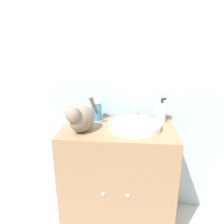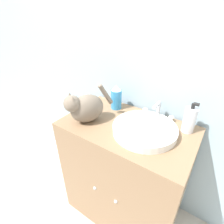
{
  "view_description": "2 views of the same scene",
  "coord_description": "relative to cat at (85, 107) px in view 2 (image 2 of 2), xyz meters",
  "views": [
    {
      "loc": [
        0.09,
        -1.2,
        1.42
      ],
      "look_at": [
        -0.04,
        0.23,
        0.96
      ],
      "focal_mm": 35.0,
      "sensor_mm": 36.0,
      "label": 1
    },
    {
      "loc": [
        0.41,
        -0.53,
        1.45
      ],
      "look_at": [
        -0.08,
        0.19,
        0.94
      ],
      "focal_mm": 28.0,
      "sensor_mm": 36.0,
      "label": 2
    }
  ],
  "objects": [
    {
      "name": "wall_back",
      "position": [
        0.24,
        0.39,
        0.31
      ],
      "size": [
        6.0,
        0.05,
        2.5
      ],
      "color": "#9EB7C6",
      "rests_on": "ground_plane"
    },
    {
      "name": "vanity_cabinet",
      "position": [
        0.24,
        0.1,
        -0.52
      ],
      "size": [
        0.8,
        0.5,
        0.84
      ],
      "color": "#8C6B4C",
      "rests_on": "ground_plane"
    },
    {
      "name": "sink_basin",
      "position": [
        0.35,
        0.1,
        -0.08
      ],
      "size": [
        0.37,
        0.37,
        0.04
      ],
      "color": "white",
      "rests_on": "vanity_cabinet"
    },
    {
      "name": "faucet",
      "position": [
        0.35,
        0.29,
        -0.05
      ],
      "size": [
        0.21,
        0.1,
        0.12
      ],
      "color": "silver",
      "rests_on": "vanity_cabinet"
    },
    {
      "name": "cat",
      "position": [
        0.0,
        0.0,
        0.0
      ],
      "size": [
        0.22,
        0.31,
        0.23
      ],
      "rotation": [
        0.0,
        0.0,
        -2.04
      ],
      "color": "#7A6B5B",
      "rests_on": "vanity_cabinet"
    },
    {
      "name": "soap_bottle",
      "position": [
        0.55,
        0.25,
        -0.02
      ],
      "size": [
        0.07,
        0.07,
        0.19
      ],
      "color": "silver",
      "rests_on": "vanity_cabinet"
    },
    {
      "name": "spray_bottle",
      "position": [
        0.06,
        0.25,
        -0.02
      ],
      "size": [
        0.08,
        0.08,
        0.17
      ],
      "color": "#338CCC",
      "rests_on": "vanity_cabinet"
    }
  ]
}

